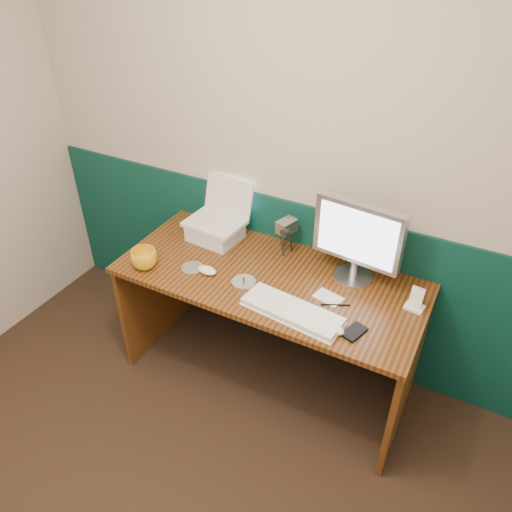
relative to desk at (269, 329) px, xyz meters
The scene contains 18 objects.
back_wall 0.95m from the desk, 84.38° to the left, with size 3.50×0.04×2.50m, color #BCB19F.
wainscot 0.38m from the desk, 84.19° to the left, with size 3.48×0.02×1.00m, color #07322B.
desk is the anchor object (origin of this frame).
laptop_riser 0.63m from the desk, 158.45° to the left, with size 0.27×0.23×0.09m, color white.
laptop 0.76m from the desk, 158.45° to the left, with size 0.31×0.24×0.26m, color white, non-canonical shape.
monitor 0.74m from the desk, 25.88° to the left, with size 0.45×0.13×0.45m, color #BDBCC2, non-canonical shape.
keyboard 0.50m from the desk, 43.22° to the right, with size 0.48×0.16×0.03m, color white.
mouse_right 0.63m from the desk, 27.61° to the right, with size 0.11×0.06×0.04m, color white.
mouse_left 0.51m from the desk, 156.48° to the right, with size 0.11×0.06×0.04m, color white.
mug 0.79m from the desk, 158.68° to the right, with size 0.14×0.14×0.11m, color yellow.
camcorder 0.53m from the desk, 94.90° to the left, with size 0.09×0.13×0.19m, color #AAABAF, non-canonical shape.
cd_spindle 0.42m from the desk, 122.13° to the right, with size 0.12×0.12×0.03m, color silver.
cd_loose_a 0.56m from the desk, 162.27° to the right, with size 0.12×0.12×0.00m, color #ACB1BC.
pen 0.54m from the desk, ahead, with size 0.01×0.01×0.14m, color black.
papers 0.50m from the desk, ahead, with size 0.14×0.09×0.00m, color white.
dock 0.83m from the desk, ahead, with size 0.09×0.07×0.02m, color white.
music_player 0.86m from the desk, ahead, with size 0.06×0.01×0.11m, color white.
pda 0.68m from the desk, 20.74° to the right, with size 0.07×0.12×0.01m, color black.
Camera 1 is at (0.87, -0.47, 2.32)m, focal length 35.00 mm.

